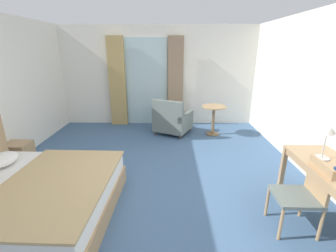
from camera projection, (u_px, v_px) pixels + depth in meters
name	position (u px, v px, depth m)	size (l,w,h in m)	color
ground	(149.00, 189.00, 3.66)	(5.88, 7.23, 0.10)	#426084
wall_back	(159.00, 76.00, 6.42)	(5.48, 0.12, 2.65)	white
balcony_glass_door	(147.00, 83.00, 6.39)	(1.13, 0.02, 2.33)	silver
curtain_panel_left	(117.00, 82.00, 6.30)	(0.44, 0.10, 2.37)	tan
curtain_panel_right	(175.00, 82.00, 6.28)	(0.41, 0.10, 2.37)	#897056
bed	(28.00, 198.00, 2.91)	(2.02, 1.95, 1.09)	tan
nightstand	(19.00, 155.00, 4.17)	(0.41, 0.38, 0.47)	tan
desk_chair	(304.00, 192.00, 2.67)	(0.48, 0.45, 0.87)	slate
desk_lamp	(328.00, 139.00, 2.88)	(0.29, 0.28, 0.40)	#B7B2A8
armchair_by_window	(172.00, 121.00, 5.82)	(1.05, 1.05, 0.90)	slate
round_cafe_table	(214.00, 114.00, 5.71)	(0.59, 0.59, 0.73)	tan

